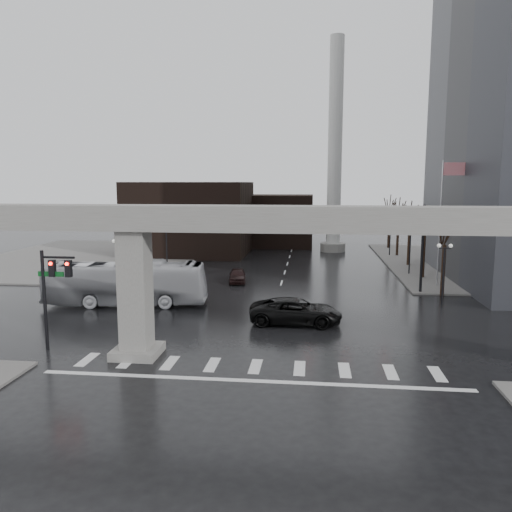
% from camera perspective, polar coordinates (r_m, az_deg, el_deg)
% --- Properties ---
extents(ground, '(160.00, 160.00, 0.00)m').
position_cam_1_polar(ground, '(28.77, 0.17, -11.81)').
color(ground, black).
rests_on(ground, ground).
extents(sidewalk_ne, '(28.00, 36.00, 0.15)m').
position_cam_1_polar(sidewalk_ne, '(67.66, 26.28, -0.86)').
color(sidewalk_ne, slate).
rests_on(sidewalk_ne, ground).
extents(sidewalk_nw, '(28.00, 36.00, 0.15)m').
position_cam_1_polar(sidewalk_nw, '(69.88, -18.11, -0.14)').
color(sidewalk_nw, slate).
rests_on(sidewalk_nw, ground).
extents(elevated_guideway, '(48.00, 2.60, 8.70)m').
position_cam_1_polar(elevated_guideway, '(27.06, 2.84, 1.90)').
color(elevated_guideway, gray).
rests_on(elevated_guideway, ground).
extents(building_far_left, '(16.00, 14.00, 10.00)m').
position_cam_1_polar(building_far_left, '(71.06, -7.40, 4.34)').
color(building_far_left, black).
rests_on(building_far_left, ground).
extents(building_far_mid, '(10.00, 10.00, 8.00)m').
position_cam_1_polar(building_far_mid, '(79.22, 2.84, 4.09)').
color(building_far_mid, black).
rests_on(building_far_mid, ground).
extents(smokestack, '(3.60, 3.60, 30.00)m').
position_cam_1_polar(smokestack, '(72.98, 8.99, 10.97)').
color(smokestack, silver).
rests_on(smokestack, ground).
extents(signal_mast_arm, '(12.12, 0.43, 8.00)m').
position_cam_1_polar(signal_mast_arm, '(46.22, 13.95, 3.05)').
color(signal_mast_arm, black).
rests_on(signal_mast_arm, ground).
extents(signal_left_pole, '(2.30, 0.30, 6.00)m').
position_cam_1_polar(signal_left_pole, '(31.82, -22.25, -2.86)').
color(signal_left_pole, black).
rests_on(signal_left_pole, ground).
extents(flagpole_assembly, '(2.06, 0.12, 12.00)m').
position_cam_1_polar(flagpole_assembly, '(50.44, 20.69, 5.12)').
color(flagpole_assembly, silver).
rests_on(flagpole_assembly, ground).
extents(lamp_right_0, '(1.22, 0.32, 5.11)m').
position_cam_1_polar(lamp_right_0, '(42.67, 20.68, -0.86)').
color(lamp_right_0, black).
rests_on(lamp_right_0, ground).
extents(lamp_right_1, '(1.22, 0.32, 5.11)m').
position_cam_1_polar(lamp_right_1, '(56.22, 17.21, 1.42)').
color(lamp_right_1, black).
rests_on(lamp_right_1, ground).
extents(lamp_right_2, '(1.22, 0.32, 5.11)m').
position_cam_1_polar(lamp_right_2, '(69.94, 15.10, 2.80)').
color(lamp_right_2, black).
rests_on(lamp_right_2, ground).
extents(lamp_left_0, '(1.22, 0.32, 5.11)m').
position_cam_1_polar(lamp_left_0, '(44.50, -15.33, -0.26)').
color(lamp_left_0, black).
rests_on(lamp_left_0, ground).
extents(lamp_left_1, '(1.22, 0.32, 5.11)m').
position_cam_1_polar(lamp_left_1, '(57.61, -10.20, 1.82)').
color(lamp_left_1, black).
rests_on(lamp_left_1, ground).
extents(lamp_left_2, '(1.22, 0.32, 5.11)m').
position_cam_1_polar(lamp_left_2, '(71.07, -6.98, 3.11)').
color(lamp_left_2, black).
rests_on(lamp_left_2, ground).
extents(tree_right_0, '(1.09, 1.58, 7.50)m').
position_cam_1_polar(tree_right_0, '(46.88, 20.67, -0.92)').
color(tree_right_0, black).
rests_on(tree_right_0, ground).
extents(tree_right_1, '(1.09, 1.61, 7.67)m').
position_cam_1_polar(tree_right_1, '(54.57, 18.63, 0.49)').
color(tree_right_1, black).
rests_on(tree_right_1, ground).
extents(tree_right_2, '(1.10, 1.63, 7.85)m').
position_cam_1_polar(tree_right_2, '(62.35, 17.11, 1.56)').
color(tree_right_2, black).
rests_on(tree_right_2, ground).
extents(tree_right_3, '(1.11, 1.66, 8.02)m').
position_cam_1_polar(tree_right_3, '(70.17, 15.92, 2.38)').
color(tree_right_3, black).
rests_on(tree_right_3, ground).
extents(tree_right_4, '(1.12, 1.69, 8.19)m').
position_cam_1_polar(tree_right_4, '(78.03, 14.97, 3.04)').
color(tree_right_4, black).
rests_on(tree_right_4, ground).
extents(pickup_truck, '(6.55, 3.09, 1.81)m').
position_cam_1_polar(pickup_truck, '(35.64, 4.57, -6.31)').
color(pickup_truck, black).
rests_on(pickup_truck, ground).
extents(city_bus, '(13.30, 4.39, 3.64)m').
position_cam_1_polar(city_bus, '(42.03, -14.65, -3.02)').
color(city_bus, '#B1B2B6').
rests_on(city_bus, ground).
extents(far_car, '(2.14, 4.22, 1.38)m').
position_cam_1_polar(far_car, '(50.11, -2.14, -2.25)').
color(far_car, black).
rests_on(far_car, ground).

